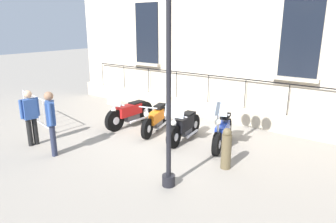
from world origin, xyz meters
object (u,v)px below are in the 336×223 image
at_px(motorcycle_black, 184,127).
at_px(motorcycle_blue, 222,132).
at_px(motorcycle_red, 130,113).
at_px(pedestrian_walking, 51,120).
at_px(crowd_barrier, 36,110).
at_px(pedestrian_standing, 30,115).
at_px(lamppost, 169,36).
at_px(motorcycle_orange, 156,119).
at_px(bollard, 226,148).

xyz_separation_m(motorcycle_black, motorcycle_blue, (-0.26, 1.12, -0.01)).
height_order(motorcycle_red, pedestrian_walking, pedestrian_walking).
bearing_deg(crowd_barrier, motorcycle_black, 111.21).
xyz_separation_m(pedestrian_standing, pedestrian_walking, (0.05, 1.08, 0.08)).
distance_m(lamppost, pedestrian_standing, 5.00).
xyz_separation_m(motorcycle_orange, lamppost, (2.49, 2.35, 2.70)).
height_order(crowd_barrier, pedestrian_standing, pedestrian_standing).
xyz_separation_m(motorcycle_black, pedestrian_walking, (2.89, -2.15, 0.53)).
relative_size(motorcycle_blue, lamppost, 0.46).
relative_size(motorcycle_blue, crowd_barrier, 0.84).
relative_size(motorcycle_blue, pedestrian_standing, 1.21).
xyz_separation_m(motorcycle_red, pedestrian_standing, (2.88, -1.02, 0.44)).
bearing_deg(crowd_barrier, motorcycle_orange, 118.44).
height_order(motorcycle_red, bollard, motorcycle_red).
bearing_deg(lamppost, motorcycle_red, -125.20).
relative_size(motorcycle_black, pedestrian_walking, 1.13).
relative_size(motorcycle_red, pedestrian_standing, 1.32).
distance_m(motorcycle_black, motorcycle_blue, 1.15).
xyz_separation_m(motorcycle_orange, motorcycle_black, (0.11, 1.14, 0.02)).
bearing_deg(motorcycle_red, pedestrian_standing, -19.55).
xyz_separation_m(motorcycle_orange, pedestrian_standing, (2.95, -2.10, 0.48)).
distance_m(motorcycle_black, bollard, 2.03).
height_order(lamppost, pedestrian_walking, lamppost).
bearing_deg(pedestrian_standing, crowd_barrier, -124.43).
height_order(motorcycle_red, crowd_barrier, motorcycle_red).
distance_m(motorcycle_black, pedestrian_walking, 3.64).
height_order(motorcycle_blue, bollard, motorcycle_blue).
height_order(bollard, pedestrian_walking, pedestrian_walking).
distance_m(motorcycle_red, motorcycle_orange, 1.08).
bearing_deg(bollard, motorcycle_blue, -149.19).
relative_size(motorcycle_red, motorcycle_blue, 1.09).
bearing_deg(motorcycle_black, pedestrian_standing, -48.70).
bearing_deg(motorcycle_black, lamppost, 27.07).
relative_size(crowd_barrier, pedestrian_walking, 1.35).
distance_m(motorcycle_red, pedestrian_walking, 2.98).
distance_m(motorcycle_orange, crowd_barrier, 4.07).
distance_m(lamppost, bollard, 3.05).
relative_size(motorcycle_black, pedestrian_standing, 1.21).
relative_size(motorcycle_blue, bollard, 1.90).
distance_m(motorcycle_red, pedestrian_standing, 3.09).
xyz_separation_m(motorcycle_black, lamppost, (2.38, 1.21, 2.68)).
relative_size(motorcycle_red, crowd_barrier, 0.91).
bearing_deg(motorcycle_blue, lamppost, 2.11).
height_order(pedestrian_standing, pedestrian_walking, pedestrian_walking).
bearing_deg(lamppost, motorcycle_black, -152.93).
bearing_deg(lamppost, pedestrian_standing, -84.04).
distance_m(crowd_barrier, bollard, 6.59).
height_order(motorcycle_black, pedestrian_standing, pedestrian_standing).
distance_m(crowd_barrier, pedestrian_walking, 2.80).
relative_size(motorcycle_red, motorcycle_orange, 1.08).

